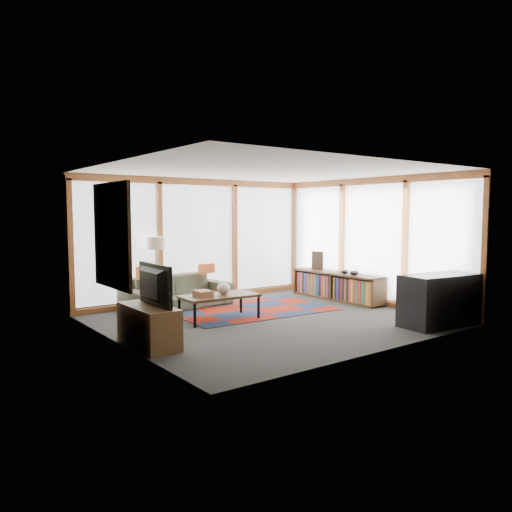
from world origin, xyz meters
TOP-DOWN VIEW (x-y plane):
  - ground at (0.00, 0.00)m, footprint 5.50×5.50m
  - room_envelope at (0.49, 0.56)m, footprint 5.52×5.02m
  - rug at (0.26, 0.91)m, footprint 3.11×2.12m
  - sofa at (-0.79, 1.93)m, footprint 2.26×1.05m
  - pillow_left at (-1.42, 1.93)m, footprint 0.45×0.19m
  - pillow_right at (-0.10, 1.97)m, footprint 0.37×0.16m
  - floor_lamp at (-1.13, 2.17)m, footprint 0.35×0.35m
  - coffee_table at (-0.73, 0.50)m, footprint 1.37×0.74m
  - book_stack at (-1.05, 0.52)m, footprint 0.25×0.31m
  - vase at (-0.63, 0.52)m, footprint 0.28×0.28m
  - bookshelf at (2.43, 0.72)m, footprint 0.43×2.36m
  - bowl_a at (2.39, 0.19)m, footprint 0.24×0.24m
  - bowl_b at (2.43, 0.49)m, footprint 0.18×0.18m
  - shelf_picture at (2.52, 1.43)m, footprint 0.08×0.31m
  - tv_console at (-2.46, -0.36)m, footprint 0.48×1.16m
  - television at (-2.46, -0.36)m, footprint 0.17×1.03m
  - bar_counter at (1.99, -2.06)m, footprint 1.43×0.79m

SIDE VIEW (x-z plane):
  - ground at x=0.00m, z-range 0.00..0.00m
  - rug at x=0.26m, z-range 0.00..0.01m
  - coffee_table at x=-0.73m, z-range 0.00..0.45m
  - tv_console at x=-2.46m, z-range 0.00..0.58m
  - bookshelf at x=2.43m, z-range 0.00..0.59m
  - sofa at x=-0.79m, z-range 0.00..0.64m
  - bar_counter at x=1.99m, z-range 0.00..0.86m
  - book_stack at x=-1.05m, z-range 0.45..0.55m
  - vase at x=-0.63m, z-range 0.45..0.65m
  - bowl_b at x=2.43m, z-range 0.59..0.67m
  - bowl_a at x=2.39m, z-range 0.59..0.69m
  - floor_lamp at x=-1.13m, z-range 0.00..1.41m
  - pillow_right at x=-0.10m, z-range 0.64..0.84m
  - pillow_left at x=-1.42m, z-range 0.64..0.88m
  - shelf_picture at x=2.52m, z-range 0.59..1.00m
  - television at x=-2.46m, z-range 0.58..1.17m
  - room_envelope at x=0.49m, z-range 0.23..2.85m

